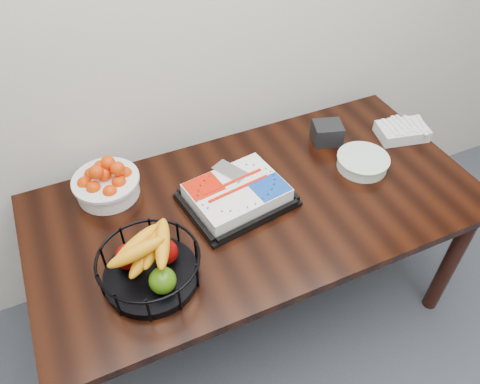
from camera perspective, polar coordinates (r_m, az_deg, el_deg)
name	(u,v)px	position (r m, az deg, el deg)	size (l,w,h in m)	color
table	(258,217)	(1.94, 2.15, -3.03)	(1.80, 0.90, 0.75)	black
cake_tray	(237,194)	(1.85, -0.39, -0.31)	(0.45, 0.38, 0.09)	black
tangerine_bowl	(106,180)	(1.93, -16.06, 1.36)	(0.27, 0.27, 0.17)	white
fruit_basket	(149,265)	(1.61, -11.00, -8.76)	(0.35, 0.35, 0.18)	black
plate_stack	(362,162)	(2.08, 14.71, 3.54)	(0.22, 0.22, 0.05)	white
fork_bag	(402,131)	(2.30, 19.15, 7.06)	(0.25, 0.19, 0.06)	silver
napkin_box	(327,133)	(2.18, 10.58, 7.11)	(0.13, 0.11, 0.09)	black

